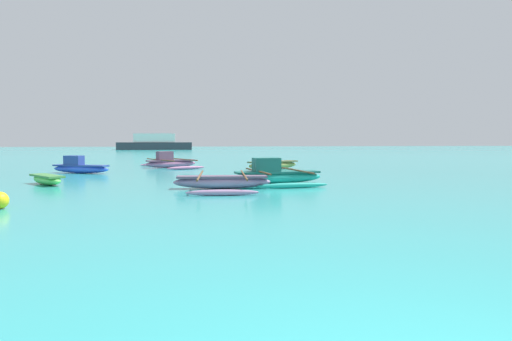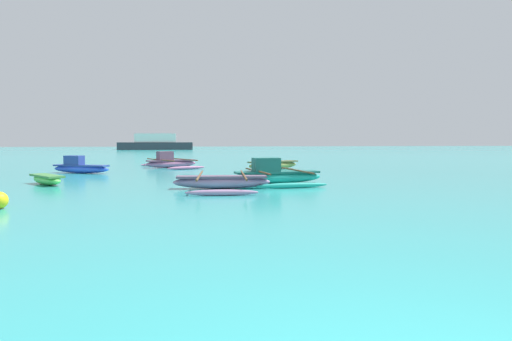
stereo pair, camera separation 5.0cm
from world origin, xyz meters
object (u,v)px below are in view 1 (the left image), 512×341
object	(u,v)px
moored_boat_1	(276,175)
distant_ferry	(155,143)
moored_boat_0	(80,167)
moored_boat_2	(47,179)
moored_boat_4	(273,165)
mooring_buoy_0	(0,200)
moored_boat_3	(170,162)
moored_boat_5	(222,182)

from	to	relation	value
moored_boat_1	distant_ferry	distance (m)	66.97
moored_boat_0	moored_boat_2	world-z (taller)	moored_boat_0
moored_boat_1	distant_ferry	world-z (taller)	distant_ferry
moored_boat_4	mooring_buoy_0	world-z (taller)	moored_boat_4
moored_boat_4	moored_boat_2	bearing A→B (deg)	-174.09
moored_boat_0	moored_boat_3	xyz separation A→B (m)	(4.62, 4.10, 0.01)
moored_boat_2	moored_boat_4	xyz separation A→B (m)	(10.65, 7.68, 0.06)
moored_boat_3	moored_boat_5	distance (m)	13.16
moored_boat_2	distant_ferry	bearing A→B (deg)	144.62
moored_boat_1	moored_boat_3	xyz separation A→B (m)	(-4.40, 11.44, -0.00)
moored_boat_0	mooring_buoy_0	distance (m)	12.83
moored_boat_1	moored_boat_2	world-z (taller)	moored_boat_1
moored_boat_0	moored_boat_1	size ratio (longest dim) A/B	0.81
moored_boat_2	mooring_buoy_0	distance (m)	6.54
mooring_buoy_0	moored_boat_1	bearing A→B (deg)	33.29
moored_boat_0	moored_boat_3	distance (m)	6.18
moored_boat_4	distant_ferry	bearing A→B (deg)	69.89
moored_boat_2	distant_ferry	size ratio (longest dim) A/B	0.17
moored_boat_3	distant_ferry	size ratio (longest dim) A/B	0.39
moored_boat_1	moored_boat_0	bearing A→B (deg)	135.22
moored_boat_4	moored_boat_5	xyz separation A→B (m)	(-4.00, -10.27, -0.03)
moored_boat_1	moored_boat_3	world-z (taller)	moored_boat_1
moored_boat_3	moored_boat_2	bearing A→B (deg)	-138.22
moored_boat_0	moored_boat_2	xyz separation A→B (m)	(0.07, -6.29, -0.11)
distant_ferry	moored_boat_2	bearing A→B (deg)	-90.64
moored_boat_0	moored_boat_3	bearing A→B (deg)	68.29
moored_boat_4	distant_ferry	world-z (taller)	distant_ferry
moored_boat_1	moored_boat_2	distance (m)	9.01
moored_boat_3	moored_boat_5	xyz separation A→B (m)	(2.11, -12.99, -0.09)
moored_boat_3	moored_boat_4	size ratio (longest dim) A/B	1.45
distant_ferry	moored_boat_3	bearing A→B (deg)	-86.03
moored_boat_1	moored_boat_5	world-z (taller)	moored_boat_1
moored_boat_0	mooring_buoy_0	bearing A→B (deg)	-60.21
moored_boat_0	moored_boat_4	size ratio (longest dim) A/B	0.92
moored_boat_2	moored_boat_3	bearing A→B (deg)	121.63
moored_boat_2	moored_boat_3	xyz separation A→B (m)	(4.55, 10.40, 0.12)
moored_boat_0	moored_boat_4	bearing A→B (deg)	34.03
moored_boat_1	moored_boat_4	size ratio (longest dim) A/B	1.15
moored_boat_3	moored_boat_5	bearing A→B (deg)	-105.37
moored_boat_0	moored_boat_2	bearing A→B (deg)	-62.68
moored_boat_3	moored_boat_4	bearing A→B (deg)	-48.59
moored_boat_5	mooring_buoy_0	distance (m)	7.19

